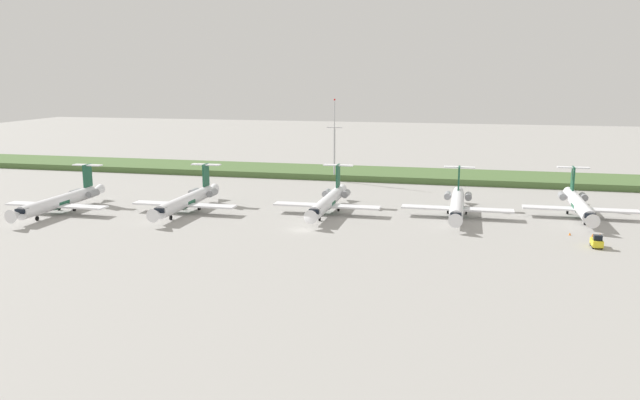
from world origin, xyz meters
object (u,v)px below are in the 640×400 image
(regional_jet_fifth, at_px, (579,204))
(baggage_tug, at_px, (597,242))
(antenna_mast, at_px, (334,147))
(safety_cone_mid_marker, at_px, (593,235))
(regional_jet_fourth, at_px, (457,204))
(safety_cone_rear_marker, at_px, (600,235))
(regional_jet_nearest, at_px, (61,201))
(safety_cone_front_marker, at_px, (570,234))
(regional_jet_second, at_px, (187,200))
(regional_jet_third, at_px, (328,201))

(regional_jet_fifth, xyz_separation_m, baggage_tug, (-0.89, -25.26, -1.53))
(antenna_mast, relative_size, safety_cone_mid_marker, 41.20)
(safety_cone_mid_marker, bearing_deg, antenna_mast, 139.60)
(regional_jet_fourth, xyz_separation_m, safety_cone_rear_marker, (25.96, -11.48, -2.26))
(regional_jet_fourth, xyz_separation_m, safety_cone_mid_marker, (24.62, -12.15, -2.26))
(regional_jet_nearest, relative_size, safety_cone_mid_marker, 56.36)
(regional_jet_fourth, xyz_separation_m, safety_cone_front_marker, (20.68, -12.05, -2.26))
(regional_jet_second, bearing_deg, regional_jet_fifth, 9.90)
(safety_cone_mid_marker, bearing_deg, safety_cone_rear_marker, 26.55)
(regional_jet_nearest, distance_m, regional_jet_third, 57.39)
(regional_jet_third, height_order, baggage_tug, regional_jet_third)
(regional_jet_fifth, height_order, safety_cone_rear_marker, regional_jet_fifth)
(safety_cone_front_marker, relative_size, safety_cone_mid_marker, 1.00)
(regional_jet_nearest, bearing_deg, safety_cone_front_marker, 2.12)
(safety_cone_front_marker, bearing_deg, safety_cone_rear_marker, 6.23)
(antenna_mast, distance_m, safety_cone_front_marker, 74.86)
(regional_jet_third, bearing_deg, safety_cone_mid_marker, -9.97)
(baggage_tug, bearing_deg, antenna_mast, 135.09)
(antenna_mast, xyz_separation_m, safety_cone_front_marker, (54.95, -50.01, -9.14))
(regional_jet_nearest, xyz_separation_m, safety_cone_front_marker, (103.59, 3.84, -2.26))
(regional_jet_second, relative_size, safety_cone_front_marker, 56.36)
(safety_cone_front_marker, bearing_deg, regional_jet_fourth, 149.77)
(antenna_mast, bearing_deg, safety_cone_rear_marker, -39.38)
(safety_cone_mid_marker, relative_size, safety_cone_rear_marker, 1.00)
(regional_jet_third, distance_m, safety_cone_rear_marker, 53.65)
(regional_jet_third, xyz_separation_m, safety_cone_rear_marker, (52.94, -8.39, -2.26))
(regional_jet_second, xyz_separation_m, safety_cone_mid_marker, (81.45, -3.18, -2.26))
(regional_jet_third, distance_m, regional_jet_fourth, 27.15)
(baggage_tug, bearing_deg, safety_cone_mid_marker, 84.52)
(regional_jet_second, bearing_deg, safety_cone_rear_marker, -1.73)
(antenna_mast, bearing_deg, regional_jet_fourth, -47.92)
(baggage_tug, bearing_deg, safety_cone_rear_marker, 76.15)
(regional_jet_second, relative_size, safety_cone_mid_marker, 56.36)
(baggage_tug, distance_m, safety_cone_rear_marker, 8.81)
(antenna_mast, relative_size, baggage_tug, 7.08)
(baggage_tug, bearing_deg, regional_jet_nearest, 177.80)
(regional_jet_third, bearing_deg, safety_cone_rear_marker, -9.01)
(regional_jet_nearest, xyz_separation_m, regional_jet_second, (26.08, 6.92, 0.00))
(safety_cone_front_marker, bearing_deg, antenna_mast, 137.69)
(regional_jet_third, height_order, regional_jet_fourth, same)
(regional_jet_second, height_order, regional_jet_third, same)
(baggage_tug, relative_size, safety_cone_rear_marker, 5.82)
(baggage_tug, bearing_deg, regional_jet_fourth, 140.04)
(regional_jet_second, height_order, baggage_tug, regional_jet_second)
(safety_cone_mid_marker, height_order, safety_cone_rear_marker, same)
(regional_jet_fourth, xyz_separation_m, baggage_tug, (23.86, -20.00, -1.53))
(safety_cone_rear_marker, bearing_deg, antenna_mast, 140.62)
(regional_jet_fifth, bearing_deg, regional_jet_second, -170.10)
(regional_jet_fourth, distance_m, baggage_tug, 31.17)
(regional_jet_second, height_order, safety_cone_front_marker, regional_jet_second)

